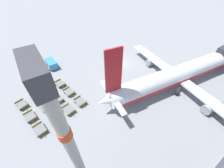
{
  "coord_description": "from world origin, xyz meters",
  "views": [
    {
      "loc": [
        26.87,
        -22.26,
        22.99
      ],
      "look_at": [
        7.41,
        -9.01,
        1.48
      ],
      "focal_mm": 22.0,
      "sensor_mm": 36.0,
      "label": 1
    }
  ],
  "objects_px": {
    "baggage_dolly_row_mid_b_col_b": "(58,99)",
    "baggage_dolly_row_far_col_c": "(80,101)",
    "apron_light_mast": "(79,165)",
    "baggage_dolly_row_far_col_a": "(60,84)",
    "baggage_dolly_row_mid_a_col_a": "(36,97)",
    "baggage_dolly_row_mid_b_col_a": "(48,90)",
    "baggage_dolly_row_far_col_b": "(69,92)",
    "baggage_dolly_row_near_col_a": "(22,105)",
    "airplane": "(182,73)",
    "baggage_dolly_row_mid_a_col_c": "(56,119)",
    "service_van": "(51,64)",
    "baggage_dolly_row_mid_b_col_c": "(69,110)",
    "baggage_dolly_row_mid_a_col_b": "(45,107)",
    "baggage_dolly_row_near_col_b": "(30,117)",
    "baggage_dolly_row_near_col_c": "(40,129)"
  },
  "relations": [
    {
      "from": "baggage_dolly_row_mid_a_col_b",
      "to": "baggage_dolly_row_mid_a_col_c",
      "type": "bearing_deg",
      "value": 11.51
    },
    {
      "from": "baggage_dolly_row_mid_b_col_b",
      "to": "baggage_dolly_row_far_col_c",
      "type": "height_order",
      "value": "same"
    },
    {
      "from": "baggage_dolly_row_mid_a_col_a",
      "to": "baggage_dolly_row_mid_b_col_b",
      "type": "relative_size",
      "value": 1.0
    },
    {
      "from": "baggage_dolly_row_near_col_c",
      "to": "baggage_dolly_row_far_col_b",
      "type": "bearing_deg",
      "value": 127.71
    },
    {
      "from": "service_van",
      "to": "baggage_dolly_row_mid_b_col_a",
      "type": "height_order",
      "value": "service_van"
    },
    {
      "from": "baggage_dolly_row_mid_b_col_a",
      "to": "baggage_dolly_row_near_col_b",
      "type": "bearing_deg",
      "value": -42.17
    },
    {
      "from": "baggage_dolly_row_mid_b_col_a",
      "to": "airplane",
      "type": "bearing_deg",
      "value": 61.39
    },
    {
      "from": "baggage_dolly_row_near_col_b",
      "to": "baggage_dolly_row_mid_b_col_b",
      "type": "height_order",
      "value": "same"
    },
    {
      "from": "airplane",
      "to": "baggage_dolly_row_mid_b_col_b",
      "type": "height_order",
      "value": "airplane"
    },
    {
      "from": "airplane",
      "to": "baggage_dolly_row_mid_a_col_c",
      "type": "relative_size",
      "value": 12.92
    },
    {
      "from": "baggage_dolly_row_near_col_b",
      "to": "baggage_dolly_row_mid_b_col_b",
      "type": "xyz_separation_m",
      "value": [
        -1.45,
        5.78,
        0.0
      ]
    },
    {
      "from": "baggage_dolly_row_mid_b_col_c",
      "to": "apron_light_mast",
      "type": "xyz_separation_m",
      "value": [
        14.62,
        -2.33,
        10.96
      ]
    },
    {
      "from": "baggage_dolly_row_far_col_c",
      "to": "baggage_dolly_row_mid_b_col_b",
      "type": "bearing_deg",
      "value": -131.8
    },
    {
      "from": "baggage_dolly_row_near_col_b",
      "to": "baggage_dolly_row_far_col_a",
      "type": "xyz_separation_m",
      "value": [
        -6.05,
        7.89,
        0.0
      ]
    },
    {
      "from": "baggage_dolly_row_mid_a_col_b",
      "to": "baggage_dolly_row_far_col_a",
      "type": "relative_size",
      "value": 1.0
    },
    {
      "from": "baggage_dolly_row_far_col_a",
      "to": "baggage_dolly_row_far_col_b",
      "type": "relative_size",
      "value": 1.0
    },
    {
      "from": "baggage_dolly_row_near_col_c",
      "to": "baggage_dolly_row_mid_a_col_b",
      "type": "height_order",
      "value": "same"
    },
    {
      "from": "baggage_dolly_row_mid_b_col_a",
      "to": "baggage_dolly_row_mid_b_col_b",
      "type": "xyz_separation_m",
      "value": [
        3.95,
        0.89,
        0.0
      ]
    },
    {
      "from": "baggage_dolly_row_mid_a_col_a",
      "to": "baggage_dolly_row_far_col_c",
      "type": "bearing_deg",
      "value": 48.98
    },
    {
      "from": "baggage_dolly_row_mid_b_col_a",
      "to": "baggage_dolly_row_far_col_c",
      "type": "xyz_separation_m",
      "value": [
        7.35,
        4.69,
        0.0
      ]
    },
    {
      "from": "baggage_dolly_row_near_col_a",
      "to": "baggage_dolly_row_far_col_b",
      "type": "height_order",
      "value": "same"
    },
    {
      "from": "baggage_dolly_row_far_col_a",
      "to": "baggage_dolly_row_mid_b_col_c",
      "type": "bearing_deg",
      "value": -7.75
    },
    {
      "from": "baggage_dolly_row_far_col_a",
      "to": "baggage_dolly_row_far_col_c",
      "type": "bearing_deg",
      "value": 11.93
    },
    {
      "from": "baggage_dolly_row_mid_b_col_b",
      "to": "service_van",
      "type": "bearing_deg",
      "value": 168.42
    },
    {
      "from": "airplane",
      "to": "baggage_dolly_row_mid_a_col_c",
      "type": "distance_m",
      "value": 29.39
    },
    {
      "from": "baggage_dolly_row_mid_a_col_a",
      "to": "baggage_dolly_row_mid_b_col_a",
      "type": "distance_m",
      "value": 2.93
    },
    {
      "from": "baggage_dolly_row_far_col_c",
      "to": "baggage_dolly_row_mid_a_col_a",
      "type": "bearing_deg",
      "value": -131.02
    },
    {
      "from": "baggage_dolly_row_mid_b_col_c",
      "to": "baggage_dolly_row_far_col_c",
      "type": "bearing_deg",
      "value": 102.73
    },
    {
      "from": "baggage_dolly_row_far_col_b",
      "to": "baggage_dolly_row_mid_a_col_c",
      "type": "bearing_deg",
      "value": -41.36
    },
    {
      "from": "baggage_dolly_row_mid_a_col_b",
      "to": "baggage_dolly_row_near_col_c",
      "type": "bearing_deg",
      "value": -24.29
    },
    {
      "from": "baggage_dolly_row_mid_a_col_c",
      "to": "baggage_dolly_row_far_col_a",
      "type": "height_order",
      "value": "same"
    },
    {
      "from": "baggage_dolly_row_mid_a_col_a",
      "to": "baggage_dolly_row_far_col_b",
      "type": "height_order",
      "value": "same"
    },
    {
      "from": "baggage_dolly_row_mid_b_col_c",
      "to": "baggage_dolly_row_near_col_c",
      "type": "bearing_deg",
      "value": -77.49
    },
    {
      "from": "baggage_dolly_row_mid_a_col_a",
      "to": "baggage_dolly_row_far_col_a",
      "type": "height_order",
      "value": "same"
    },
    {
      "from": "baggage_dolly_row_mid_a_col_a",
      "to": "baggage_dolly_row_mid_b_col_a",
      "type": "height_order",
      "value": "same"
    },
    {
      "from": "baggage_dolly_row_mid_a_col_b",
      "to": "baggage_dolly_row_mid_a_col_a",
      "type": "bearing_deg",
      "value": -165.76
    },
    {
      "from": "baggage_dolly_row_far_col_a",
      "to": "baggage_dolly_row_far_col_b",
      "type": "xyz_separation_m",
      "value": [
        3.93,
        0.78,
        0.0
      ]
    },
    {
      "from": "baggage_dolly_row_near_col_c",
      "to": "baggage_dolly_row_mid_b_col_c",
      "type": "height_order",
      "value": "same"
    },
    {
      "from": "service_van",
      "to": "baggage_dolly_row_near_col_a",
      "type": "distance_m",
      "value": 14.31
    },
    {
      "from": "baggage_dolly_row_near_col_a",
      "to": "baggage_dolly_row_mid_a_col_c",
      "type": "distance_m",
      "value": 8.86
    },
    {
      "from": "apron_light_mast",
      "to": "baggage_dolly_row_mid_a_col_a",
      "type": "bearing_deg",
      "value": -173.94
    },
    {
      "from": "service_van",
      "to": "baggage_dolly_row_mid_b_col_c",
      "type": "height_order",
      "value": "service_van"
    },
    {
      "from": "baggage_dolly_row_mid_b_col_a",
      "to": "baggage_dolly_row_mid_b_col_b",
      "type": "relative_size",
      "value": 1.0
    },
    {
      "from": "service_van",
      "to": "baggage_dolly_row_near_col_a",
      "type": "bearing_deg",
      "value": -41.24
    },
    {
      "from": "baggage_dolly_row_mid_a_col_b",
      "to": "baggage_dolly_row_mid_b_col_b",
      "type": "xyz_separation_m",
      "value": [
        -0.61,
        2.76,
        0.0
      ]
    },
    {
      "from": "apron_light_mast",
      "to": "baggage_dolly_row_far_col_a",
      "type": "bearing_deg",
      "value": 171.44
    },
    {
      "from": "baggage_dolly_row_mid_b_col_b",
      "to": "baggage_dolly_row_mid_b_col_a",
      "type": "bearing_deg",
      "value": -167.28
    },
    {
      "from": "baggage_dolly_row_near_col_a",
      "to": "baggage_dolly_row_mid_b_col_c",
      "type": "height_order",
      "value": "same"
    },
    {
      "from": "baggage_dolly_row_mid_b_col_b",
      "to": "baggage_dolly_row_far_col_c",
      "type": "bearing_deg",
      "value": 48.2
    },
    {
      "from": "airplane",
      "to": "baggage_dolly_row_near_col_a",
      "type": "bearing_deg",
      "value": -112.47
    }
  ]
}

